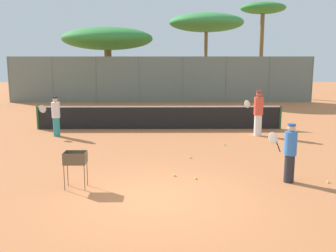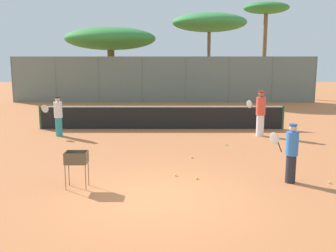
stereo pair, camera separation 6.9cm
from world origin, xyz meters
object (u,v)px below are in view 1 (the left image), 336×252
Objects in this scene: ball_cart at (75,161)px; parked_car at (124,88)px; tennis_net at (159,117)px; player_yellow_shirt at (290,152)px; player_red_cap at (56,116)px; player_white_outfit at (258,113)px.

parked_car reaches higher than ball_cart.
player_yellow_shirt is at bearing -65.09° from tennis_net.
player_red_cap is at bearing -160.03° from tennis_net.
player_white_outfit is 0.45× the size of parked_car.
tennis_net is 6.77× the size of player_red_cap.
tennis_net is 5.94× the size of player_white_outfit.
tennis_net is 7.05× the size of player_yellow_shirt.
ball_cart is at bearing -87.30° from parked_car.
ball_cart is 23.02m from parked_car.
player_white_outfit is at bearing 171.52° from player_red_cap.
player_yellow_shirt is 5.62m from ball_cart.
player_red_cap is at bearing 5.86° from player_yellow_shirt.
ball_cart is at bearing -104.18° from tennis_net.
parked_car is at bearing -21.42° from player_white_outfit.
player_red_cap reaches higher than player_yellow_shirt.
ball_cart is (2.26, -6.53, -0.15)m from player_red_cap.
parked_car is at bearing 101.85° from tennis_net.
parked_car is (-1.08, 22.99, -0.06)m from ball_cart.
tennis_net is 4.59m from player_red_cap.
player_red_cap is 16.51m from parked_car.
parked_car is (1.17, 16.46, -0.20)m from player_red_cap.
player_red_cap reaches higher than parked_car.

